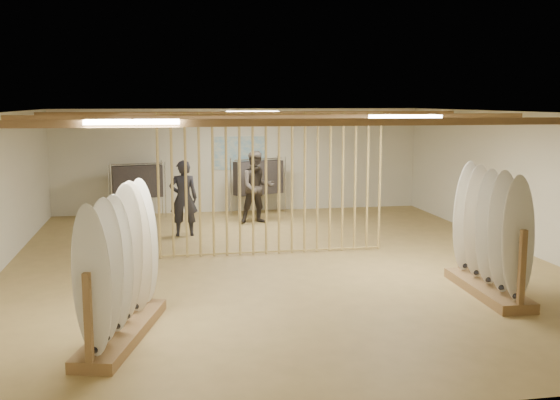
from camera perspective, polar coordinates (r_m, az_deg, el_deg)
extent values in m
plane|color=tan|center=(12.29, 0.00, -5.54)|extent=(12.00, 12.00, 0.00)
plane|color=gray|center=(11.92, 0.00, 7.63)|extent=(12.00, 12.00, 0.00)
plane|color=silver|center=(17.92, -3.50, 3.47)|extent=(12.00, 0.00, 12.00)
plane|color=silver|center=(6.33, 10.02, -6.25)|extent=(12.00, 0.00, 12.00)
plane|color=silver|center=(13.83, 20.83, 1.39)|extent=(0.00, 12.00, 12.00)
cube|color=olive|center=(11.92, 0.00, 7.24)|extent=(9.50, 6.12, 0.10)
cube|color=white|center=(11.92, 0.00, 7.34)|extent=(1.20, 0.35, 0.06)
cylinder|color=tan|center=(12.62, -10.54, 1.16)|extent=(0.05, 0.05, 2.78)
cylinder|color=tan|center=(12.62, -9.37, 1.19)|extent=(0.05, 0.05, 2.78)
cylinder|color=tan|center=(12.63, -8.20, 1.22)|extent=(0.05, 0.05, 2.78)
cylinder|color=tan|center=(12.64, -7.02, 1.26)|extent=(0.05, 0.05, 2.78)
cylinder|color=tan|center=(12.66, -5.85, 1.29)|extent=(0.05, 0.05, 2.78)
cylinder|color=tan|center=(12.68, -4.69, 1.32)|extent=(0.05, 0.05, 2.78)
cylinder|color=tan|center=(12.71, -3.53, 1.34)|extent=(0.05, 0.05, 2.78)
cylinder|color=tan|center=(12.75, -2.37, 1.37)|extent=(0.05, 0.05, 2.78)
cylinder|color=tan|center=(12.79, -1.22, 1.40)|extent=(0.05, 0.05, 2.78)
cylinder|color=tan|center=(12.83, -0.08, 1.43)|extent=(0.05, 0.05, 2.78)
cylinder|color=tan|center=(12.88, 1.05, 1.45)|extent=(0.05, 0.05, 2.78)
cylinder|color=tan|center=(12.93, 2.17, 1.48)|extent=(0.05, 0.05, 2.78)
cylinder|color=tan|center=(12.99, 3.29, 1.50)|extent=(0.05, 0.05, 2.78)
cylinder|color=tan|center=(13.05, 4.39, 1.53)|extent=(0.05, 0.05, 2.78)
cylinder|color=tan|center=(13.12, 5.48, 1.55)|extent=(0.05, 0.05, 2.78)
cylinder|color=tan|center=(13.20, 6.57, 1.57)|extent=(0.05, 0.05, 2.78)
cylinder|color=tan|center=(13.27, 7.63, 1.59)|extent=(0.05, 0.05, 2.78)
cylinder|color=tan|center=(13.36, 8.69, 1.61)|extent=(0.05, 0.05, 2.78)
cube|color=teal|center=(17.89, -3.50, 4.10)|extent=(1.40, 0.03, 0.90)
cube|color=olive|center=(8.81, -13.52, -11.10)|extent=(1.13, 2.45, 0.14)
cylinder|color=black|center=(8.55, -13.73, -5.45)|extent=(0.62, 2.27, 0.01)
ellipsoid|color=white|center=(7.62, -16.09, -6.71)|extent=(0.46, 0.18, 1.79)
ellipsoid|color=white|center=(7.99, -15.09, -5.97)|extent=(0.46, 0.18, 1.79)
ellipsoid|color=white|center=(8.35, -14.18, -5.30)|extent=(0.46, 0.18, 1.79)
ellipsoid|color=silver|center=(8.72, -13.34, -4.68)|extent=(0.46, 0.18, 1.79)
ellipsoid|color=silver|center=(9.09, -12.58, -4.11)|extent=(0.46, 0.18, 1.79)
ellipsoid|color=white|center=(9.46, -11.88, -3.59)|extent=(0.46, 0.18, 1.79)
cube|color=olive|center=(10.89, 17.61, -7.40)|extent=(0.66, 2.17, 0.15)
cylinder|color=black|center=(10.68, 17.84, -2.51)|extent=(0.11, 2.10, 0.01)
ellipsoid|color=white|center=(9.90, 20.05, -3.02)|extent=(0.49, 0.08, 1.89)
ellipsoid|color=white|center=(10.28, 18.91, -2.54)|extent=(0.49, 0.08, 1.89)
ellipsoid|color=white|center=(10.66, 17.86, -2.10)|extent=(0.49, 0.08, 1.89)
ellipsoid|color=silver|center=(11.05, 16.88, -1.69)|extent=(0.49, 0.08, 1.89)
ellipsoid|color=white|center=(11.44, 15.97, -1.30)|extent=(0.49, 0.08, 1.89)
cylinder|color=silver|center=(17.20, -12.38, 3.11)|extent=(1.34, 0.32, 0.03)
cube|color=black|center=(17.25, -12.33, 1.58)|extent=(1.31, 0.60, 0.83)
cylinder|color=silver|center=(17.28, -12.31, 0.86)|extent=(0.03, 0.03, 1.46)
cylinder|color=silver|center=(17.24, -1.90, 3.58)|extent=(1.35, 0.56, 0.03)
cube|color=black|center=(17.29, -1.89, 1.96)|extent=(1.37, 0.83, 0.87)
cylinder|color=silver|center=(17.32, -1.89, 1.21)|extent=(0.03, 0.03, 1.54)
imported|color=black|center=(14.76, -8.41, 0.60)|extent=(0.71, 0.49, 1.94)
imported|color=#302A25|center=(16.13, -2.01, 1.53)|extent=(1.02, 0.82, 2.03)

